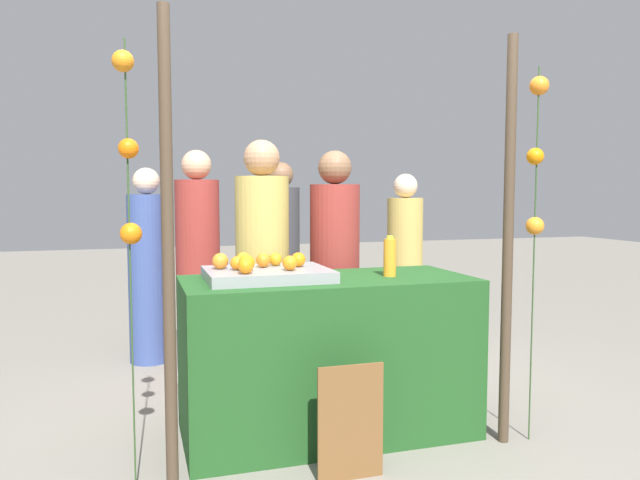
{
  "coord_description": "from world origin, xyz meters",
  "views": [
    {
      "loc": [
        -1.02,
        -3.17,
        1.36
      ],
      "look_at": [
        0.0,
        0.15,
        1.08
      ],
      "focal_mm": 33.98,
      "sensor_mm": 36.0,
      "label": 1
    }
  ],
  "objects_px": {
    "stall_counter": "(328,356)",
    "chalkboard_sign": "(350,423)",
    "juice_bottle": "(390,257)",
    "vendor_left": "(263,283)",
    "orange_0": "(275,259)",
    "orange_1": "(220,261)",
    "vendor_right": "(335,283)"
  },
  "relations": [
    {
      "from": "stall_counter",
      "to": "chalkboard_sign",
      "type": "bearing_deg",
      "value": -97.09
    },
    {
      "from": "juice_bottle",
      "to": "vendor_left",
      "type": "relative_size",
      "value": 0.14
    },
    {
      "from": "orange_0",
      "to": "juice_bottle",
      "type": "bearing_deg",
      "value": -16.47
    },
    {
      "from": "juice_bottle",
      "to": "chalkboard_sign",
      "type": "relative_size",
      "value": 0.41
    },
    {
      "from": "stall_counter",
      "to": "orange_0",
      "type": "bearing_deg",
      "value": 151.05
    },
    {
      "from": "vendor_left",
      "to": "stall_counter",
      "type": "bearing_deg",
      "value": -66.32
    },
    {
      "from": "stall_counter",
      "to": "orange_1",
      "type": "bearing_deg",
      "value": 171.01
    },
    {
      "from": "stall_counter",
      "to": "vendor_left",
      "type": "height_order",
      "value": "vendor_left"
    },
    {
      "from": "vendor_left",
      "to": "orange_1",
      "type": "bearing_deg",
      "value": -124.45
    },
    {
      "from": "orange_0",
      "to": "orange_1",
      "type": "bearing_deg",
      "value": -170.33
    },
    {
      "from": "vendor_left",
      "to": "chalkboard_sign",
      "type": "bearing_deg",
      "value": -80.88
    },
    {
      "from": "orange_0",
      "to": "vendor_right",
      "type": "relative_size",
      "value": 0.05
    },
    {
      "from": "chalkboard_sign",
      "to": "vendor_right",
      "type": "height_order",
      "value": "vendor_right"
    },
    {
      "from": "juice_bottle",
      "to": "vendor_left",
      "type": "distance_m",
      "value": 0.89
    },
    {
      "from": "vendor_right",
      "to": "stall_counter",
      "type": "bearing_deg",
      "value": -111.86
    },
    {
      "from": "vendor_left",
      "to": "vendor_right",
      "type": "bearing_deg",
      "value": 1.27
    },
    {
      "from": "orange_0",
      "to": "chalkboard_sign",
      "type": "distance_m",
      "value": 1.02
    },
    {
      "from": "orange_1",
      "to": "stall_counter",
      "type": "bearing_deg",
      "value": -8.99
    },
    {
      "from": "vendor_left",
      "to": "vendor_right",
      "type": "distance_m",
      "value": 0.49
    },
    {
      "from": "stall_counter",
      "to": "vendor_left",
      "type": "relative_size",
      "value": 0.95
    },
    {
      "from": "orange_1",
      "to": "chalkboard_sign",
      "type": "relative_size",
      "value": 0.15
    },
    {
      "from": "vendor_left",
      "to": "orange_0",
      "type": "bearing_deg",
      "value": -91.7
    },
    {
      "from": "orange_0",
      "to": "orange_1",
      "type": "distance_m",
      "value": 0.32
    },
    {
      "from": "orange_0",
      "to": "juice_bottle",
      "type": "relative_size",
      "value": 0.33
    },
    {
      "from": "orange_0",
      "to": "orange_1",
      "type": "height_order",
      "value": "orange_1"
    },
    {
      "from": "juice_bottle",
      "to": "vendor_right",
      "type": "distance_m",
      "value": 0.68
    },
    {
      "from": "stall_counter",
      "to": "orange_0",
      "type": "distance_m",
      "value": 0.62
    },
    {
      "from": "orange_1",
      "to": "chalkboard_sign",
      "type": "distance_m",
      "value": 1.1
    },
    {
      "from": "orange_0",
      "to": "vendor_left",
      "type": "bearing_deg",
      "value": 88.3
    },
    {
      "from": "orange_0",
      "to": "vendor_right",
      "type": "distance_m",
      "value": 0.7
    },
    {
      "from": "orange_1",
      "to": "juice_bottle",
      "type": "distance_m",
      "value": 0.95
    },
    {
      "from": "chalkboard_sign",
      "to": "vendor_right",
      "type": "xyz_separation_m",
      "value": [
        0.3,
        1.14,
        0.49
      ]
    }
  ]
}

